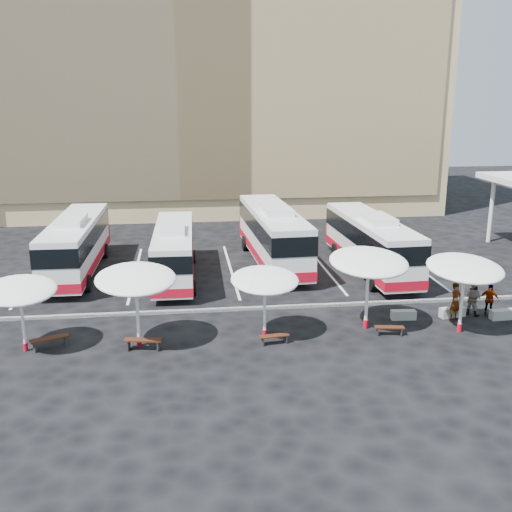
{
  "coord_description": "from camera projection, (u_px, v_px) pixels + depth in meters",
  "views": [
    {
      "loc": [
        -2.94,
        -28.55,
        10.8
      ],
      "look_at": [
        1.0,
        3.0,
        2.2
      ],
      "focal_mm": 42.0,
      "sensor_mm": 36.0,
      "label": 1
    }
  ],
  "objects": [
    {
      "name": "sunshade_3",
      "position": [
        369.0,
        262.0,
        27.73
      ],
      "size": [
        4.02,
        4.07,
        3.85
      ],
      "rotation": [
        0.0,
        0.0,
        0.1
      ],
      "color": "white",
      "rests_on": "ground"
    },
    {
      "name": "wood_bench_2",
      "position": [
        274.0,
        337.0,
        26.71
      ],
      "size": [
        1.39,
        0.57,
        0.41
      ],
      "rotation": [
        0.0,
        0.0,
        0.16
      ],
      "color": "black",
      "rests_on": "ground"
    },
    {
      "name": "wood_bench_1",
      "position": [
        143.0,
        342.0,
        26.07
      ],
      "size": [
        1.68,
        0.68,
        0.5
      ],
      "rotation": [
        0.0,
        0.0,
        -0.15
      ],
      "color": "black",
      "rests_on": "ground"
    },
    {
      "name": "bus_3",
      "position": [
        371.0,
        241.0,
        37.45
      ],
      "size": [
        3.06,
        11.89,
        3.75
      ],
      "rotation": [
        0.0,
        0.0,
        0.03
      ],
      "color": "white",
      "rests_on": "ground"
    },
    {
      "name": "sandstone_building",
      "position": [
        209.0,
        75.0,
        57.74
      ],
      "size": [
        42.0,
        18.25,
        29.6
      ],
      "color": "tan",
      "rests_on": "ground"
    },
    {
      "name": "wood_bench_3",
      "position": [
        389.0,
        329.0,
        27.7
      ],
      "size": [
        1.4,
        0.57,
        0.42
      ],
      "rotation": [
        0.0,
        0.0,
        -0.16
      ],
      "color": "black",
      "rests_on": "ground"
    },
    {
      "name": "wood_bench_0",
      "position": [
        50.0,
        340.0,
        26.22
      ],
      "size": [
        1.69,
        1.08,
        0.51
      ],
      "rotation": [
        0.0,
        0.0,
        0.42
      ],
      "color": "black",
      "rests_on": "ground"
    },
    {
      "name": "bus_2",
      "position": [
        273.0,
        233.0,
        39.1
      ],
      "size": [
        3.33,
        12.67,
        3.99
      ],
      "rotation": [
        0.0,
        0.0,
        0.04
      ],
      "color": "white",
      "rests_on": "ground"
    },
    {
      "name": "ground",
      "position": [
        244.0,
        313.0,
        30.51
      ],
      "size": [
        120.0,
        120.0,
        0.0
      ],
      "primitive_type": "plane",
      "color": "black",
      "rests_on": "ground"
    },
    {
      "name": "conc_bench_0",
      "position": [
        403.0,
        315.0,
        29.67
      ],
      "size": [
        1.24,
        0.49,
        0.46
      ],
      "primitive_type": "cube",
      "rotation": [
        0.0,
        0.0,
        -0.07
      ],
      "color": "gray",
      "rests_on": "ground"
    },
    {
      "name": "conc_bench_1",
      "position": [
        452.0,
        312.0,
        30.0
      ],
      "size": [
        1.35,
        0.65,
        0.49
      ],
      "primitive_type": "cube",
      "rotation": [
        0.0,
        0.0,
        0.17
      ],
      "color": "gray",
      "rests_on": "ground"
    },
    {
      "name": "bay_lines",
      "position": [
        231.0,
        269.0,
        38.18
      ],
      "size": [
        24.15,
        12.0,
        0.01
      ],
      "color": "white",
      "rests_on": "ground"
    },
    {
      "name": "sunshade_2",
      "position": [
        265.0,
        280.0,
        26.83
      ],
      "size": [
        3.29,
        3.32,
        3.23
      ],
      "rotation": [
        0.0,
        0.0,
        0.07
      ],
      "color": "white",
      "rests_on": "ground"
    },
    {
      "name": "passenger_0",
      "position": [
        456.0,
        302.0,
        29.38
      ],
      "size": [
        0.83,
        0.73,
        1.91
      ],
      "primitive_type": "imported",
      "rotation": [
        0.0,
        0.0,
        0.49
      ],
      "color": "black",
      "rests_on": "ground"
    },
    {
      "name": "bus_0",
      "position": [
        76.0,
        243.0,
        36.99
      ],
      "size": [
        2.92,
        11.85,
        3.75
      ],
      "rotation": [
        0.0,
        0.0,
        -0.02
      ],
      "color": "white",
      "rests_on": "ground"
    },
    {
      "name": "curb_divider",
      "position": [
        243.0,
        309.0,
        30.97
      ],
      "size": [
        34.0,
        0.25,
        0.15
      ],
      "primitive_type": "cube",
      "color": "black",
      "rests_on": "ground"
    },
    {
      "name": "bus_1",
      "position": [
        174.0,
        250.0,
        36.09
      ],
      "size": [
        2.69,
        10.8,
        3.41
      ],
      "rotation": [
        0.0,
        0.0,
        -0.02
      ],
      "color": "white",
      "rests_on": "ground"
    },
    {
      "name": "sunshade_4",
      "position": [
        465.0,
        269.0,
        27.34
      ],
      "size": [
        3.86,
        3.91,
        3.66
      ],
      "rotation": [
        0.0,
        0.0,
        0.11
      ],
      "color": "white",
      "rests_on": "ground"
    },
    {
      "name": "passenger_2",
      "position": [
        489.0,
        300.0,
        30.12
      ],
      "size": [
        1.03,
        0.79,
        1.63
      ],
      "primitive_type": "imported",
      "rotation": [
        0.0,
        0.0,
        -0.47
      ],
      "color": "black",
      "rests_on": "ground"
    },
    {
      "name": "passenger_1",
      "position": [
        473.0,
        297.0,
        30.13
      ],
      "size": [
        1.12,
        1.15,
        1.87
      ],
      "primitive_type": "imported",
      "rotation": [
        0.0,
        0.0,
        2.24
      ],
      "color": "black",
      "rests_on": "ground"
    },
    {
      "name": "sunshade_0",
      "position": [
        19.0,
        291.0,
        25.34
      ],
      "size": [
        3.9,
        3.92,
        3.26
      ],
      "rotation": [
        0.0,
        0.0,
        0.3
      ],
      "color": "white",
      "rests_on": "ground"
    },
    {
      "name": "sunshade_1",
      "position": [
        136.0,
        279.0,
        25.77
      ],
      "size": [
        4.03,
        4.07,
        3.66
      ],
      "rotation": [
        0.0,
        0.0,
        0.17
      ],
      "color": "white",
      "rests_on": "ground"
    },
    {
      "name": "conc_bench_2",
      "position": [
        503.0,
        314.0,
        29.69
      ],
      "size": [
        1.31,
        0.49,
        0.49
      ],
      "primitive_type": "cube",
      "rotation": [
        0.0,
        0.0,
        0.05
      ],
      "color": "gray",
      "rests_on": "ground"
    }
  ]
}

